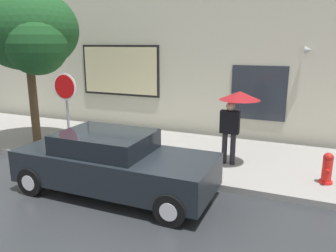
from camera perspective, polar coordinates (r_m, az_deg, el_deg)
name	(u,v)px	position (r m, az deg, el deg)	size (l,w,h in m)	color
ground_plane	(117,193)	(7.83, -8.73, -11.17)	(60.00, 60.00, 0.00)	#282B2D
sidewalk	(168,151)	(10.28, 0.02, -4.34)	(20.00, 4.00, 0.15)	gray
building_facade	(195,38)	(12.11, 4.68, 14.76)	(20.00, 0.67, 7.00)	beige
parked_car	(114,163)	(7.58, -9.28, -6.33)	(4.44, 1.86, 1.40)	black
fire_hydrant	(327,168)	(8.54, 25.54, -6.56)	(0.30, 0.44, 0.74)	red
pedestrian_with_umbrella	(236,106)	(8.75, 11.61, 3.34)	(1.05, 1.05, 1.97)	black
street_tree	(29,33)	(11.19, -22.72, 14.45)	(3.28, 2.79, 4.78)	#4C3823
stop_sign	(66,98)	(9.76, -17.04, 4.59)	(0.76, 0.10, 2.36)	gray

